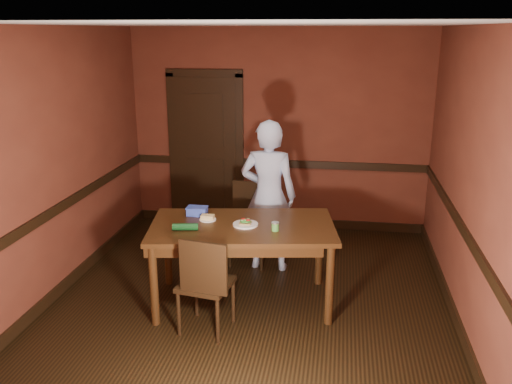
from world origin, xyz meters
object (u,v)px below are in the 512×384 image
(sauce_jar, at_px, (275,226))
(chair_far, at_px, (250,225))
(food_tub, at_px, (197,211))
(dining_table, at_px, (243,264))
(person, at_px, (268,196))
(cheese_saucer, at_px, (208,218))
(chair_near, at_px, (206,282))
(sandwich_plate, at_px, (245,223))

(sauce_jar, bearing_deg, chair_far, 111.54)
(food_tub, bearing_deg, dining_table, -22.90)
(person, distance_m, cheese_saucer, 0.95)
(dining_table, height_order, chair_near, chair_near)
(chair_near, distance_m, person, 1.54)
(chair_far, relative_size, person, 0.55)
(sauce_jar, distance_m, food_tub, 0.90)
(sandwich_plate, bearing_deg, chair_near, -116.42)
(person, xyz_separation_m, sauce_jar, (0.20, -1.01, 0.02))
(dining_table, bearing_deg, sauce_jar, -28.33)
(person, distance_m, food_tub, 0.94)
(chair_far, xyz_separation_m, food_tub, (-0.41, -0.77, 0.41))
(sauce_jar, bearing_deg, person, 101.37)
(chair_far, bearing_deg, person, -14.16)
(sauce_jar, bearing_deg, food_tub, 159.31)
(sandwich_plate, height_order, cheese_saucer, sandwich_plate)
(chair_near, height_order, sandwich_plate, chair_near)
(dining_table, bearing_deg, cheese_saucer, 158.72)
(sandwich_plate, distance_m, food_tub, 0.58)
(chair_far, relative_size, sauce_jar, 11.07)
(chair_near, xyz_separation_m, cheese_saucer, (-0.13, 0.63, 0.39))
(sandwich_plate, height_order, food_tub, food_tub)
(dining_table, xyz_separation_m, food_tub, (-0.51, 0.20, 0.46))
(sauce_jar, relative_size, food_tub, 0.40)
(dining_table, bearing_deg, chair_far, 86.14)
(chair_near, bearing_deg, dining_table, -103.60)
(dining_table, xyz_separation_m, sandwich_plate, (0.03, -0.01, 0.44))
(person, bearing_deg, chair_far, -18.18)
(chair_near, bearing_deg, chair_far, -85.69)
(chair_far, distance_m, person, 0.46)
(dining_table, relative_size, cheese_saucer, 10.63)
(person, distance_m, sauce_jar, 1.03)
(dining_table, bearing_deg, person, 72.05)
(dining_table, height_order, sauce_jar, sauce_jar)
(person, height_order, sandwich_plate, person)
(cheese_saucer, bearing_deg, person, 58.37)
(sandwich_plate, relative_size, sauce_jar, 2.88)
(chair_far, height_order, cheese_saucer, chair_far)
(dining_table, distance_m, food_tub, 0.72)
(dining_table, distance_m, person, 1.00)
(dining_table, relative_size, chair_near, 1.90)
(chair_near, distance_m, sandwich_plate, 0.72)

